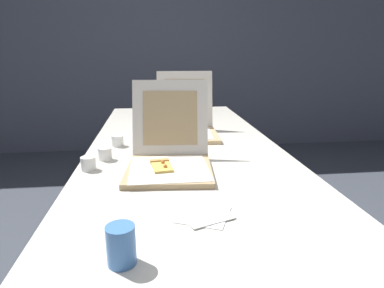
{
  "coord_description": "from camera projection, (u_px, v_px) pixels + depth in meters",
  "views": [
    {
      "loc": [
        -0.15,
        -0.99,
        1.21
      ],
      "look_at": [
        0.02,
        0.49,
        0.78
      ],
      "focal_mm": 30.37,
      "sensor_mm": 36.0,
      "label": 1
    }
  ],
  "objects": [
    {
      "name": "cup_white_far",
      "position": [
        142.0,
        125.0,
        2.09
      ],
      "size": [
        0.06,
        0.06,
        0.06
      ],
      "primitive_type": "cylinder",
      "color": "white",
      "rests_on": "table"
    },
    {
      "name": "wall_back",
      "position": [
        165.0,
        43.0,
        3.9
      ],
      "size": [
        10.0,
        0.1,
        2.6
      ],
      "primitive_type": "cube",
      "color": "slate",
      "rests_on": "ground"
    },
    {
      "name": "cup_white_mid",
      "position": [
        118.0,
        141.0,
        1.72
      ],
      "size": [
        0.06,
        0.06,
        0.06
      ],
      "primitive_type": "cylinder",
      "color": "white",
      "rests_on": "table"
    },
    {
      "name": "napkin_pile",
      "position": [
        204.0,
        214.0,
        1.0
      ],
      "size": [
        0.19,
        0.19,
        0.01
      ],
      "color": "white",
      "rests_on": "table"
    },
    {
      "name": "pizza_box_front",
      "position": [
        169.0,
        157.0,
        1.38
      ],
      "size": [
        0.39,
        0.48,
        0.36
      ],
      "rotation": [
        0.0,
        0.0,
        -0.08
      ],
      "color": "tan",
      "rests_on": "table"
    },
    {
      "name": "cup_printed_front",
      "position": [
        121.0,
        245.0,
        0.76
      ],
      "size": [
        0.07,
        0.07,
        0.1
      ],
      "primitive_type": "cylinder",
      "color": "#477FCC",
      "rests_on": "table"
    },
    {
      "name": "cup_white_near_center",
      "position": [
        105.0,
        154.0,
        1.5
      ],
      "size": [
        0.06,
        0.06,
        0.06
      ],
      "primitive_type": "cylinder",
      "color": "white",
      "rests_on": "table"
    },
    {
      "name": "cup_white_near_left",
      "position": [
        88.0,
        163.0,
        1.37
      ],
      "size": [
        0.06,
        0.06,
        0.06
      ],
      "primitive_type": "cylinder",
      "color": "white",
      "rests_on": "table"
    },
    {
      "name": "pizza_box_middle",
      "position": [
        187.0,
        126.0,
        1.94
      ],
      "size": [
        0.36,
        0.43,
        0.37
      ],
      "rotation": [
        0.0,
        0.0,
        -0.03
      ],
      "color": "tan",
      "rests_on": "table"
    },
    {
      "name": "table",
      "position": [
        184.0,
        153.0,
        1.75
      ],
      "size": [
        0.99,
        2.43,
        0.72
      ],
      "color": "silver",
      "rests_on": "ground"
    }
  ]
}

